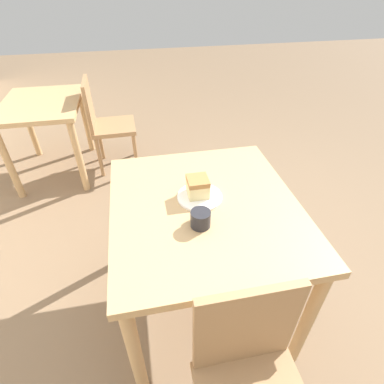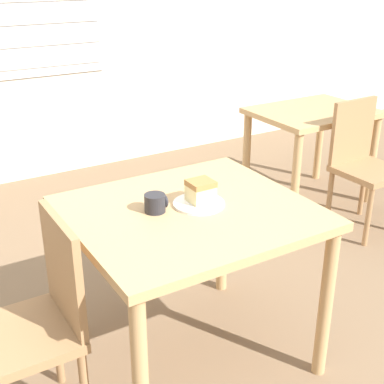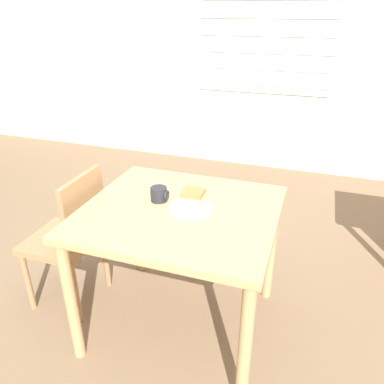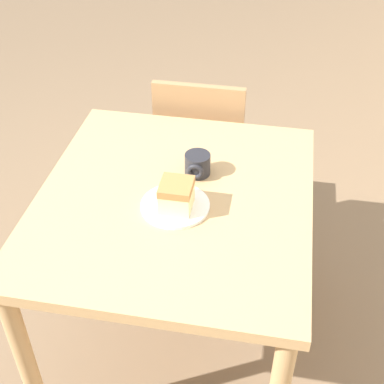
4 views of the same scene
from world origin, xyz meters
name	(u,v)px [view 2 (image 2 of 4)]	position (x,y,z in m)	size (l,w,h in m)	color
wall_back	(7,7)	(0.00, 3.03, 1.41)	(10.00, 0.09, 2.80)	beige
dining_table_near	(190,232)	(0.03, 0.35, 0.67)	(0.99, 0.90, 0.78)	tan
dining_table_far	(312,126)	(1.75, 1.44, 0.59)	(0.86, 0.67, 0.72)	tan
chair_near_window	(38,320)	(-0.66, 0.33, 0.48)	(0.40, 0.40, 0.89)	#9E754C
chair_far_corner	(363,161)	(1.74, 0.92, 0.48)	(0.41, 0.41, 0.89)	#9E754C
plate	(199,204)	(0.08, 0.37, 0.78)	(0.22, 0.22, 0.01)	white
cake_slice	(201,191)	(0.10, 0.37, 0.84)	(0.11, 0.10, 0.09)	beige
coffee_mug	(156,203)	(-0.11, 0.41, 0.81)	(0.10, 0.09, 0.08)	#232328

